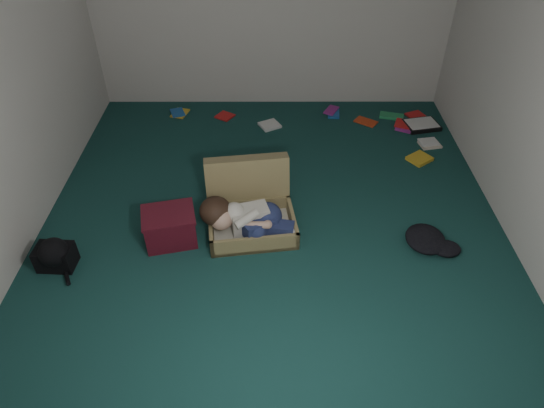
{
  "coord_description": "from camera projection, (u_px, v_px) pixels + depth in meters",
  "views": [
    {
      "loc": [
        -0.01,
        -3.15,
        2.84
      ],
      "look_at": [
        0.0,
        -0.15,
        0.35
      ],
      "focal_mm": 32.0,
      "sensor_mm": 36.0,
      "label": 1
    }
  ],
  "objects": [
    {
      "name": "floor",
      "position": [
        272.0,
        224.0,
        4.24
      ],
      "size": [
        4.5,
        4.5,
        0.0
      ],
      "primitive_type": "plane",
      "color": "#153C39",
      "rests_on": "ground"
    },
    {
      "name": "wall_front",
      "position": [
        273.0,
        380.0,
        1.68
      ],
      "size": [
        4.5,
        0.0,
        4.5
      ],
      "primitive_type": "plane",
      "rotation": [
        -1.57,
        0.0,
        0.0
      ],
      "color": "silver",
      "rests_on": "ground"
    },
    {
      "name": "suitcase",
      "position": [
        250.0,
        207.0,
        4.16
      ],
      "size": [
        0.81,
        0.8,
        0.53
      ],
      "rotation": [
        0.0,
        0.0,
        0.13
      ],
      "color": "olive",
      "rests_on": "floor"
    },
    {
      "name": "person",
      "position": [
        246.0,
        218.0,
        3.99
      ],
      "size": [
        0.8,
        0.39,
        0.33
      ],
      "rotation": [
        0.0,
        0.0,
        0.13
      ],
      "color": "beige",
      "rests_on": "suitcase"
    },
    {
      "name": "maroon_bin",
      "position": [
        170.0,
        227.0,
        3.99
      ],
      "size": [
        0.49,
        0.42,
        0.29
      ],
      "rotation": [
        0.0,
        0.0,
        0.22
      ],
      "color": "#4C0F1B",
      "rests_on": "floor"
    },
    {
      "name": "backpack",
      "position": [
        55.0,
        256.0,
        3.79
      ],
      "size": [
        0.37,
        0.3,
        0.21
      ],
      "primitive_type": null,
      "rotation": [
        0.0,
        0.0,
        -0.06
      ],
      "color": "black",
      "rests_on": "floor"
    },
    {
      "name": "clothing_pile",
      "position": [
        433.0,
        239.0,
        4.0
      ],
      "size": [
        0.49,
        0.46,
        0.13
      ],
      "primitive_type": null,
      "rotation": [
        0.0,
        0.0,
        0.43
      ],
      "color": "black",
      "rests_on": "floor"
    },
    {
      "name": "paper_tray",
      "position": [
        421.0,
        125.0,
        5.49
      ],
      "size": [
        0.42,
        0.35,
        0.05
      ],
      "rotation": [
        0.0,
        0.0,
        0.21
      ],
      "color": "black",
      "rests_on": "floor"
    },
    {
      "name": "book_scatter",
      "position": [
        342.0,
        125.0,
        5.53
      ],
      "size": [
        3.03,
        1.23,
        0.02
      ],
      "color": "gold",
      "rests_on": "floor"
    }
  ]
}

